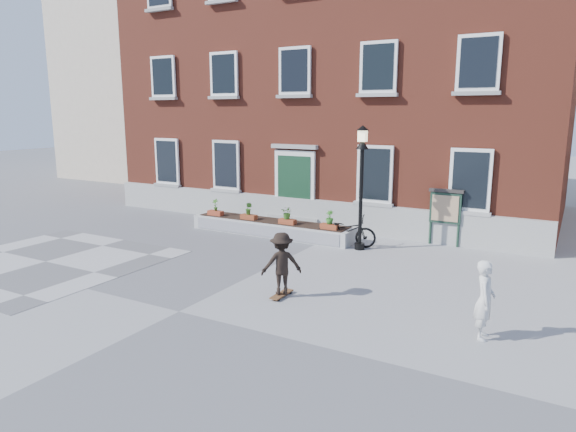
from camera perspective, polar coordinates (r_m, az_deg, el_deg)
The scene contains 10 objects.
ground at distance 11.77m, azimuth -12.02°, elevation -10.35°, with size 100.00×100.00×0.00m, color gray.
checker_patch at distance 16.73m, azimuth -25.32°, elevation -4.61°, with size 6.00×6.00×0.01m, color #59595B.
distant_building at distance 37.91m, azimuth -12.88°, elevation 14.50°, with size 10.00×12.00×13.00m, color beige.
bicycle at distance 16.86m, azimuth 6.44°, elevation -1.63°, with size 0.69×1.99×1.04m, color black.
bystander at distance 10.67m, azimuth 21.01°, elevation -8.70°, with size 0.57×0.38×1.57m, color silver.
brick_building at distance 24.05m, azimuth 6.84°, elevation 16.12°, with size 18.40×10.85×12.60m.
planter_assembly at distance 18.35m, azimuth -1.85°, elevation -1.17°, with size 6.20×1.12×1.15m.
lamp_post at distance 16.18m, azimuth 8.18°, elevation 5.03°, with size 0.40×0.40×3.93m.
notice_board at distance 17.48m, azimuth 17.09°, elevation 0.88°, with size 1.10×0.16×1.87m.
skateboarder at distance 12.13m, azimuth -0.72°, elevation -5.32°, with size 1.09×1.05×1.57m.
Camera 1 is at (7.37, -8.09, 4.33)m, focal length 32.00 mm.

